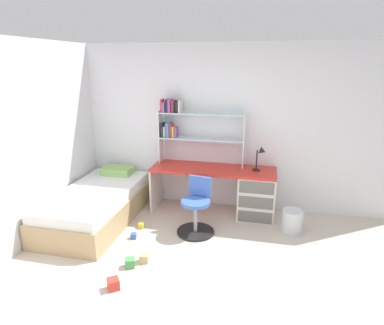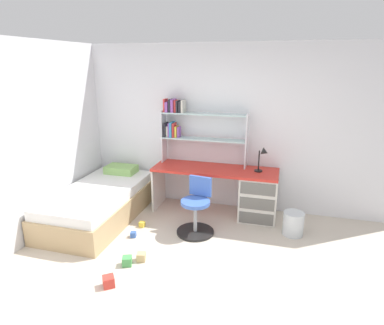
% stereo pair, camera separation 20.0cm
% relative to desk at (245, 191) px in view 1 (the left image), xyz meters
% --- Properties ---
extents(ground_plane, '(5.49, 5.56, 0.02)m').
position_rel_desk_xyz_m(ground_plane, '(-0.40, -1.96, -0.41)').
color(ground_plane, beige).
extents(room_shell, '(5.49, 5.56, 2.57)m').
position_rel_desk_xyz_m(room_shell, '(-1.55, -0.81, 0.88)').
color(room_shell, silver).
rests_on(room_shell, ground_plane).
extents(desk, '(1.90, 0.60, 0.73)m').
position_rel_desk_xyz_m(desk, '(0.00, 0.00, 0.00)').
color(desk, red).
rests_on(desk, ground_plane).
extents(bookshelf_hutch, '(1.35, 0.22, 1.01)m').
position_rel_desk_xyz_m(bookshelf_hutch, '(-0.94, 0.18, 0.94)').
color(bookshelf_hutch, silver).
rests_on(bookshelf_hutch, desk).
extents(desk_lamp, '(0.20, 0.17, 0.38)m').
position_rel_desk_xyz_m(desk_lamp, '(0.21, 0.01, 0.58)').
color(desk_lamp, black).
rests_on(desk_lamp, desk).
extents(swivel_chair, '(0.52, 0.52, 0.78)m').
position_rel_desk_xyz_m(swivel_chair, '(-0.61, -0.69, -0.10)').
color(swivel_chair, black).
rests_on(swivel_chair, ground_plane).
extents(bed_platform, '(1.01, 1.97, 0.61)m').
position_rel_desk_xyz_m(bed_platform, '(-2.12, -0.67, -0.16)').
color(bed_platform, tan).
rests_on(bed_platform, ground_plane).
extents(waste_bin, '(0.28, 0.28, 0.33)m').
position_rel_desk_xyz_m(waste_bin, '(0.69, -0.40, -0.24)').
color(waste_bin, silver).
rests_on(waste_bin, ground_plane).
extents(toy_block_red_0, '(0.16, 0.16, 0.12)m').
position_rel_desk_xyz_m(toy_block_red_0, '(-1.20, -2.08, -0.35)').
color(toy_block_red_0, red).
rests_on(toy_block_red_0, ground_plane).
extents(toy_block_natural_1, '(0.12, 0.12, 0.10)m').
position_rel_desk_xyz_m(toy_block_natural_1, '(-1.06, -1.55, -0.35)').
color(toy_block_natural_1, tan).
rests_on(toy_block_natural_1, ground_plane).
extents(toy_block_blue_2, '(0.09, 0.09, 0.07)m').
position_rel_desk_xyz_m(toy_block_blue_2, '(-1.40, -1.06, -0.37)').
color(toy_block_blue_2, '#3860B7').
rests_on(toy_block_blue_2, ground_plane).
extents(toy_block_green_3, '(0.14, 0.14, 0.11)m').
position_rel_desk_xyz_m(toy_block_green_3, '(-1.18, -1.68, -0.35)').
color(toy_block_green_3, '#479E51').
rests_on(toy_block_green_3, ground_plane).
extents(toy_block_yellow_4, '(0.08, 0.08, 0.07)m').
position_rel_desk_xyz_m(toy_block_yellow_4, '(-1.40, -0.76, -0.37)').
color(toy_block_yellow_4, gold).
rests_on(toy_block_yellow_4, ground_plane).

